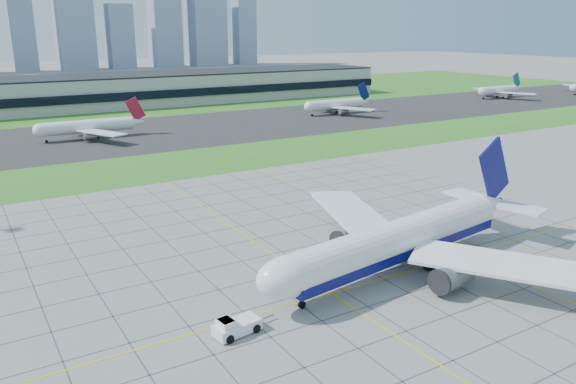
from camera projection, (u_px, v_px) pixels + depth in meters
name	position (u px, v px, depth m)	size (l,w,h in m)	color
ground	(375.00, 274.00, 90.85)	(1400.00, 1400.00, 0.00)	gray
grass_median	(177.00, 164.00, 164.68)	(700.00, 35.00, 0.04)	#2E6C1E
asphalt_taxiway	(125.00, 135.00, 209.80)	(700.00, 75.00, 0.04)	#383838
grass_far	(67.00, 103.00, 300.05)	(700.00, 145.00, 0.04)	#2E6C1E
apron_markings	(337.00, 251.00, 100.16)	(120.00, 130.00, 0.03)	#474744
terminal	(154.00, 88.00, 297.18)	(260.00, 43.00, 15.80)	#B7B7B2
airliner	(400.00, 240.00, 91.18)	(60.41, 60.80, 19.08)	white
pushback_tug	(235.00, 326.00, 72.67)	(9.29, 3.95, 2.55)	white
crew_near	(216.00, 333.00, 71.72)	(0.59, 0.39, 1.63)	black
crew_far	(547.00, 273.00, 89.44)	(0.79, 0.62, 1.63)	black
distant_jet_1	(89.00, 126.00, 202.21)	(37.56, 42.66, 14.08)	white
distant_jet_2	(336.00, 104.00, 260.91)	(34.63, 42.66, 14.08)	white
distant_jet_3	(499.00, 90.00, 321.33)	(32.36, 42.66, 14.08)	white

